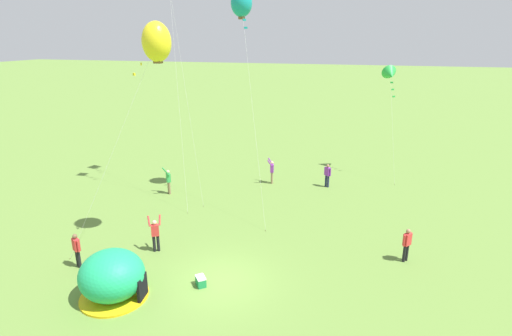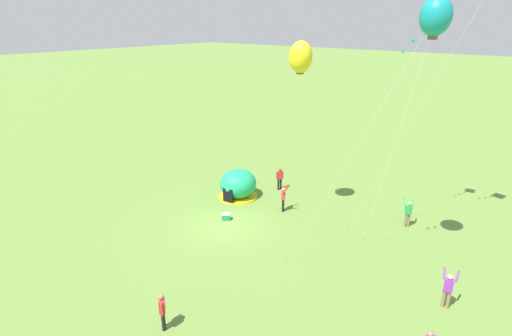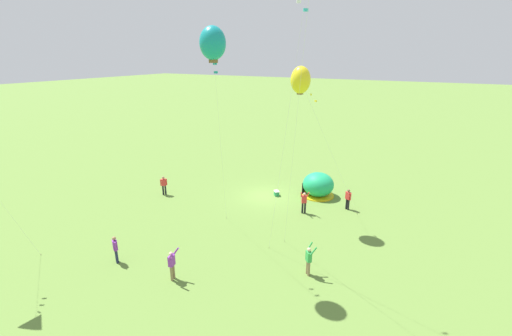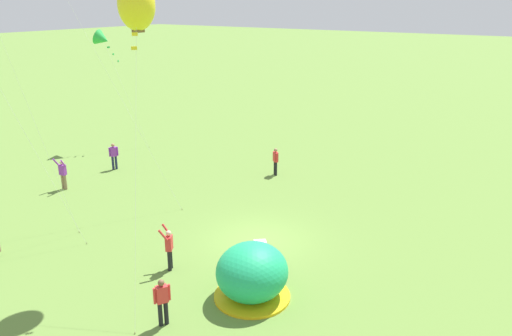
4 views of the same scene
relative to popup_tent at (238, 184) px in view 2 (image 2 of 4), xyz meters
The scene contains 10 objects.
ground_plane 4.65m from the popup_tent, 29.87° to the left, with size 300.00×300.00×0.00m, color olive.
popup_tent is the anchor object (origin of this frame).
cooler_box 3.70m from the popup_tent, 28.37° to the left, with size 0.62×0.64×0.44m.
person_center_field 3.39m from the popup_tent, 152.46° to the left, with size 0.53×0.39×1.72m.
person_flying_kite 3.89m from the popup_tent, 92.66° to the left, with size 0.72×0.65×1.89m.
person_far_back 11.63m from the popup_tent, 106.15° to the left, with size 0.69×0.71×1.89m.
person_watching_sky 13.52m from the popup_tent, 27.69° to the left, with size 0.43×0.47×1.72m.
person_near_tent 15.46m from the popup_tent, 78.19° to the left, with size 0.53×0.67×1.89m.
kite_yellow 10.46m from the popup_tent, 89.13° to the left, with size 4.66×3.67×11.11m.
kite_teal 16.97m from the popup_tent, 81.92° to the left, with size 3.53×5.66×13.15m.
Camera 2 is at (16.05, 15.39, 12.23)m, focal length 28.00 mm.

